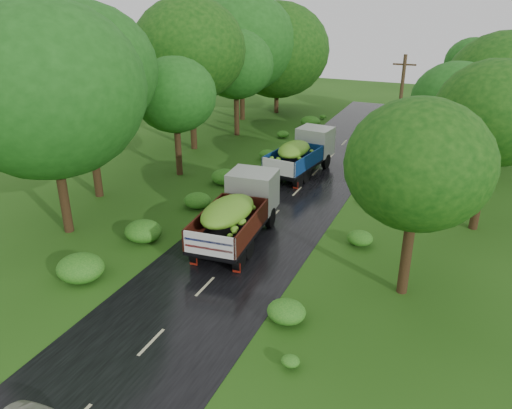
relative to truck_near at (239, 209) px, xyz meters
The scene contains 9 objects.
ground 8.81m from the truck_near, 86.37° to the right, with size 120.00×120.00×0.00m, color #1E480F.
road 4.03m from the truck_near, 81.42° to the right, with size 6.50×80.00×0.02m, color black.
road_lines 3.15m from the truck_near, 78.25° to the right, with size 0.12×69.60×0.00m.
truck_near is the anchor object (origin of this frame).
truck_far 10.83m from the truck_near, 91.47° to the left, with size 3.12×6.83×2.77m.
utility_pole 13.69m from the truck_near, 65.33° to the left, with size 1.42×0.23×8.07m.
trees_left 17.41m from the truck_near, 124.78° to the left, with size 6.69×34.86×9.51m.
trees_right 17.18m from the truck_near, 52.74° to the left, with size 7.20×32.16×7.71m.
shrubs 5.55m from the truck_near, 84.16° to the left, with size 11.90×44.00×0.70m.
Camera 1 is at (9.23, -11.83, 11.62)m, focal length 35.00 mm.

